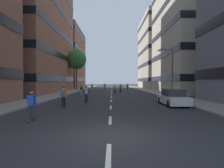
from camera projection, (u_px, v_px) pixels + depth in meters
name	position (u px, v px, depth m)	size (l,w,h in m)	color
ground_plane	(112.00, 91.00, 39.05)	(191.35, 191.35, 0.00)	#28282B
sidewalk_left	(77.00, 90.00, 43.05)	(3.19, 87.70, 0.14)	gray
sidewalk_right	(147.00, 90.00, 43.01)	(3.19, 87.70, 0.14)	gray
lane_markings	(112.00, 91.00, 40.15)	(0.16, 72.20, 0.01)	silver
building_left_mid	(17.00, 12.00, 35.02)	(17.53, 22.84, 32.14)	brown
building_left_far	(55.00, 59.00, 58.22)	(17.53, 19.62, 19.31)	brown
building_right_mid	(207.00, 10.00, 34.91)	(17.53, 18.69, 32.60)	#BCB29E
building_right_far	(169.00, 53.00, 58.09)	(17.53, 19.49, 23.17)	#B2A893
parked_car_near	(173.00, 98.00, 16.40)	(1.82, 4.40, 1.52)	silver
street_tree_near	(77.00, 59.00, 42.91)	(4.81, 4.81, 9.90)	#4C3823
streetlamp_right	(170.00, 67.00, 23.73)	(2.13, 0.30, 6.50)	#3F3F44
skater_0	(128.00, 86.00, 42.35)	(0.54, 0.91, 1.78)	brown
skater_1	(121.00, 88.00, 34.75)	(0.54, 0.91, 1.78)	brown
skater_2	(115.00, 88.00, 31.24)	(0.55, 0.91, 1.78)	brown
skater_3	(87.00, 93.00, 17.82)	(0.57, 0.92, 1.78)	brown
skater_4	(82.00, 89.00, 26.88)	(0.56, 0.92, 1.78)	brown
skater_5	(93.00, 86.00, 43.46)	(0.56, 0.92, 1.78)	brown
skater_6	(64.00, 96.00, 14.92)	(0.56, 0.92, 1.78)	brown
skater_7	(32.00, 103.00, 10.01)	(0.53, 0.90, 1.78)	brown
skater_8	(105.00, 86.00, 46.41)	(0.56, 0.92, 1.78)	brown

